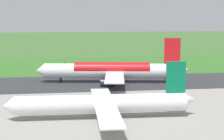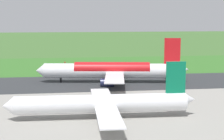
% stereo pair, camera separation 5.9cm
% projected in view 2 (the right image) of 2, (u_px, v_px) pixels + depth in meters
% --- Properties ---
extents(ground_plane, '(800.00, 800.00, 0.00)m').
position_uv_depth(ground_plane, '(97.00, 83.00, 126.38)').
color(ground_plane, '#3D662D').
extents(runway_asphalt, '(600.00, 30.69, 0.06)m').
position_uv_depth(runway_asphalt, '(97.00, 83.00, 126.38)').
color(runway_asphalt, '#2D3033').
rests_on(runway_asphalt, ground).
extents(apron_concrete, '(440.00, 110.00, 0.05)m').
position_uv_depth(apron_concrete, '(116.00, 121.00, 80.89)').
color(apron_concrete, gray).
rests_on(apron_concrete, ground).
extents(grass_verge_foreground, '(600.00, 80.00, 0.04)m').
position_uv_depth(grass_verge_foreground, '(89.00, 67.00, 163.83)').
color(grass_verge_foreground, '#346B27').
rests_on(grass_verge_foreground, ground).
extents(airliner_main, '(54.05, 44.40, 15.88)m').
position_uv_depth(airliner_main, '(113.00, 70.00, 126.42)').
color(airliner_main, white).
rests_on(airliner_main, ground).
extents(airliner_parked_mid, '(44.51, 36.36, 13.01)m').
position_uv_depth(airliner_parked_mid, '(102.00, 103.00, 82.25)').
color(airliner_parked_mid, white).
rests_on(airliner_parked_mid, ground).
extents(no_stopping_sign, '(0.60, 0.10, 2.28)m').
position_uv_depth(no_stopping_sign, '(65.00, 64.00, 166.95)').
color(no_stopping_sign, slate).
rests_on(no_stopping_sign, ground).
extents(traffic_cone_orange, '(0.40, 0.40, 0.55)m').
position_uv_depth(traffic_cone_orange, '(52.00, 69.00, 158.03)').
color(traffic_cone_orange, orange).
rests_on(traffic_cone_orange, ground).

